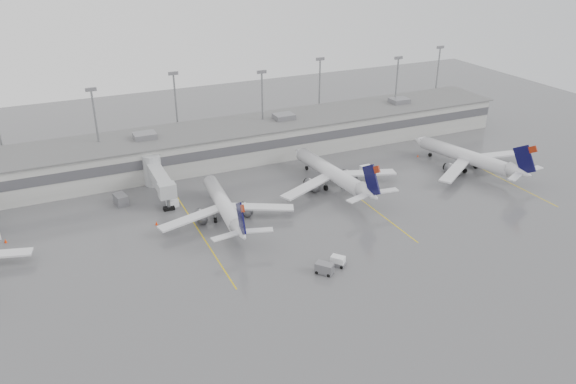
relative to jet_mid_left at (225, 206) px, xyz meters
name	(u,v)px	position (x,y,z in m)	size (l,w,h in m)	color
ground	(345,277)	(11.49, -27.23, -3.03)	(260.00, 260.00, 0.00)	#555558
terminal	(228,142)	(11.48, 30.75, 1.14)	(152.00, 17.00, 9.45)	#A0A09B
light_masts	(219,105)	(11.49, 36.52, 8.99)	(142.40, 8.00, 20.60)	gray
jet_bridge_right	(157,175)	(-9.01, 18.49, 0.84)	(4.00, 17.20, 7.00)	#A8ABAD
stand_markings	(285,215)	(11.49, -3.23, -3.03)	(105.25, 40.00, 0.01)	#DFBB0D
jet_mid_left	(225,206)	(0.00, 0.00, 0.00)	(26.83, 30.17, 9.76)	silver
jet_mid_right	(334,173)	(26.64, 4.66, 0.26)	(29.13, 32.76, 10.60)	silver
jet_far_right	(470,157)	(60.45, -0.08, 0.23)	(28.09, 31.88, 10.51)	silver
baggage_tug	(338,262)	(11.98, -23.72, -2.36)	(2.99, 3.11, 1.73)	white
baggage_cart	(324,268)	(8.78, -24.92, -2.05)	(3.17, 3.32, 1.88)	slate
gse_uld_b	(173,203)	(-7.99, 9.76, -2.23)	(2.25, 1.50, 1.59)	white
gse_uld_c	(366,169)	(37.41, 8.39, -2.10)	(2.62, 1.75, 1.86)	white
gse_loader	(121,199)	(-17.42, 15.43, -1.94)	(2.18, 3.49, 2.18)	slate
cone_a	(5,241)	(-39.23, 8.09, -2.64)	(0.50, 0.50, 0.79)	#FF3405
cone_b	(156,223)	(-12.77, 3.40, -2.63)	(0.50, 0.50, 0.80)	#FF3405
cone_c	(297,188)	(18.82, 6.90, -2.68)	(0.44, 0.44, 0.70)	#FF3405
cone_d	(418,156)	(54.82, 11.93, -2.72)	(0.39, 0.39, 0.62)	#FF3405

